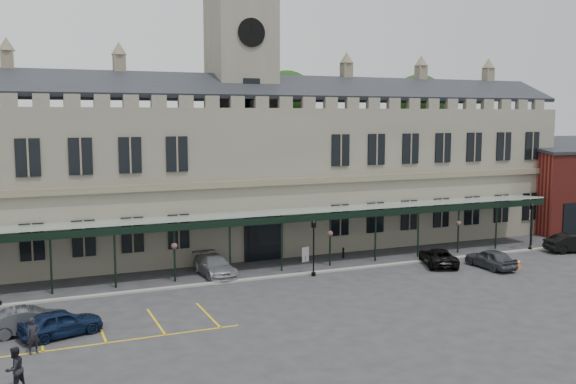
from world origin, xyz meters
name	(u,v)px	position (x,y,z in m)	size (l,w,h in m)	color
ground	(325,295)	(0.00, 0.00, 0.00)	(140.00, 140.00, 0.00)	#2A2A2C
station_building	(242,174)	(0.00, 15.91, 6.47)	(60.00, 10.36, 17.30)	#666355
clock_tower	(241,95)	(0.00, 16.00, 13.11)	(5.60, 5.60, 24.80)	#666355
canopy	(280,238)	(0.00, 7.46, 2.40)	(50.00, 4.10, 4.30)	#8C9E93
brick_annex	(566,187)	(34.00, 12.97, 4.16)	(12.40, 8.36, 9.23)	maroon
kerb	(291,275)	(0.00, 5.50, 0.06)	(60.00, 0.40, 0.12)	gray
parking_markings	(102,331)	(-14.00, -1.50, 0.00)	(16.00, 6.00, 0.01)	gold
tree_behind_mid	(287,102)	(8.00, 25.00, 12.81)	(6.00, 6.00, 16.00)	#332314
tree_behind_right	(418,103)	(24.00, 25.00, 12.81)	(6.00, 6.00, 16.00)	#332314
lamp_post_mid	(314,242)	(1.49, 4.83, 2.46)	(0.39, 0.39, 4.14)	black
lamp_post_right	(531,222)	(22.21, 5.46, 2.46)	(0.39, 0.39, 4.15)	black
traffic_cone	(518,263)	(16.73, 0.98, 0.36)	(0.46, 0.46, 0.74)	#EB5407
sign_board	(305,255)	(2.83, 9.14, 0.57)	(0.67, 0.23, 1.17)	black
bollard_left	(230,263)	(-3.41, 9.02, 0.49)	(0.17, 0.17, 0.98)	black
bollard_right	(343,253)	(6.16, 9.07, 0.44)	(0.15, 0.15, 0.87)	black
car_left_a	(61,323)	(-16.02, -1.44, 0.72)	(1.69, 4.21, 1.43)	#0B1834
car_left_b	(30,320)	(-17.50, -0.29, 0.70)	(1.48, 4.24, 1.40)	#383B40
car_taxi	(214,266)	(-5.00, 7.73, 0.72)	(2.03, 5.00, 1.45)	#93959A
car_van	(438,257)	(11.70, 4.08, 0.66)	(2.17, 4.72, 1.31)	black
car_right_a	(491,259)	(14.75, 1.72, 0.74)	(1.74, 4.33, 1.48)	#383B40
car_right_b	(573,243)	(25.00, 3.56, 0.76)	(1.61, 4.62, 1.52)	black
person_a	(33,336)	(-17.40, -3.50, 0.89)	(0.65, 0.43, 1.78)	black
person_b	(15,369)	(-18.24, -7.70, 0.94)	(0.91, 0.71, 1.87)	black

